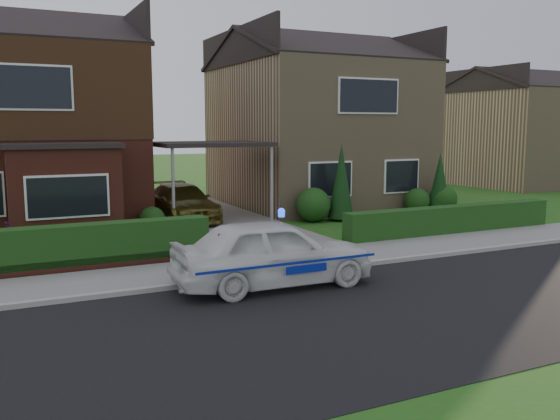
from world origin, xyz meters
TOP-DOWN VIEW (x-y plane):
  - ground at (0.00, 0.00)m, footprint 120.00×120.00m
  - road at (0.00, 0.00)m, footprint 60.00×6.00m
  - kerb at (0.00, 3.05)m, footprint 60.00×0.16m
  - sidewalk at (0.00, 4.10)m, footprint 60.00×2.00m
  - driveway at (0.00, 11.00)m, footprint 3.80×12.00m
  - house_left at (-5.78, 13.90)m, footprint 7.50×9.53m
  - house_right at (5.80, 13.99)m, footprint 7.50×8.06m
  - carport_link at (0.00, 10.95)m, footprint 3.80×3.00m
  - dwarf_wall at (-5.80, 5.30)m, footprint 7.70×0.25m
  - hedge_left at (-5.80, 5.45)m, footprint 7.50×0.55m
  - hedge_right at (5.80, 5.35)m, footprint 7.50×0.55m
  - shrub_left_mid at (-4.00, 9.30)m, footprint 1.32×1.32m
  - shrub_left_near at (-2.40, 9.60)m, footprint 0.84×0.84m
  - shrub_right_near at (3.20, 9.40)m, footprint 1.20×1.20m
  - shrub_right_mid at (7.80, 9.50)m, footprint 0.96×0.96m
  - shrub_right_far at (8.80, 9.20)m, footprint 1.08×1.08m
  - conifer_a at (4.20, 9.20)m, footprint 0.90×0.90m
  - conifer_b at (8.60, 9.20)m, footprint 0.90×0.90m
  - neighbour_right at (20.00, 16.00)m, footprint 6.50×7.00m
  - police_car at (-1.62, 2.40)m, footprint 3.86×4.24m
  - driveway_car at (-1.00, 11.05)m, footprint 1.80×4.22m
  - potted_plant_c at (-6.41, 9.00)m, footprint 0.57×0.57m

SIDE VIEW (x-z plane):
  - ground at x=0.00m, z-range 0.00..0.00m
  - road at x=0.00m, z-range -0.01..0.01m
  - hedge_left at x=-5.80m, z-range -0.45..0.45m
  - hedge_right at x=5.80m, z-range -0.40..0.40m
  - sidewalk at x=0.00m, z-range 0.00..0.10m
  - kerb at x=0.00m, z-range 0.00..0.12m
  - driveway at x=0.00m, z-range 0.00..0.12m
  - dwarf_wall at x=-5.80m, z-range 0.00..0.36m
  - potted_plant_c at x=-6.41m, z-range 0.00..0.73m
  - shrub_left_near at x=-2.40m, z-range 0.00..0.84m
  - shrub_right_mid at x=7.80m, z-range 0.00..0.96m
  - shrub_right_far at x=8.80m, z-range 0.00..1.08m
  - shrub_right_near at x=3.20m, z-range 0.00..1.20m
  - shrub_left_mid at x=-4.00m, z-range 0.00..1.32m
  - police_car at x=-1.62m, z-range -0.08..1.51m
  - driveway_car at x=-1.00m, z-range 0.12..1.33m
  - conifer_b at x=8.60m, z-range 0.00..2.20m
  - conifer_a at x=4.20m, z-range 0.00..2.60m
  - neighbour_right at x=20.00m, z-range 0.00..5.20m
  - carport_link at x=0.00m, z-range 1.27..4.04m
  - house_right at x=5.80m, z-range 0.04..7.29m
  - house_left at x=-5.78m, z-range 0.19..7.44m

